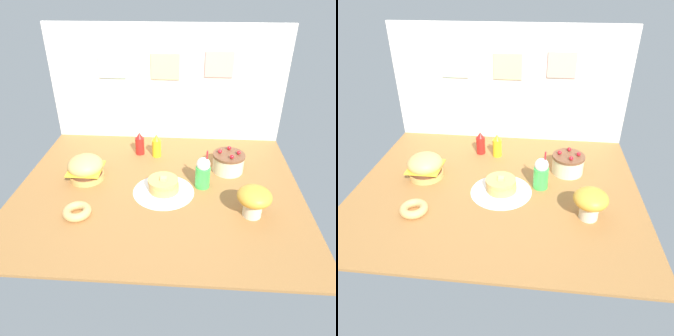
% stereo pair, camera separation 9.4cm
% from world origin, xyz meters
% --- Properties ---
extents(ground_plane, '(2.18, 1.80, 0.02)m').
position_xyz_m(ground_plane, '(0.00, 0.00, -0.01)').
color(ground_plane, '#9E6B38').
extents(back_wall, '(2.18, 0.04, 1.07)m').
position_xyz_m(back_wall, '(0.00, 0.90, 0.54)').
color(back_wall, silver).
rests_on(back_wall, ground_plane).
extents(doily_mat, '(0.46, 0.46, 0.00)m').
position_xyz_m(doily_mat, '(0.04, -0.06, 0.00)').
color(doily_mat, white).
rests_on(doily_mat, ground_plane).
extents(burger, '(0.28, 0.28, 0.20)m').
position_xyz_m(burger, '(-0.59, 0.09, 0.10)').
color(burger, '#DBA859').
rests_on(burger, ground_plane).
extents(pancake_stack, '(0.36, 0.36, 0.13)m').
position_xyz_m(pancake_stack, '(0.04, -0.06, 0.05)').
color(pancake_stack, white).
rests_on(pancake_stack, doily_mat).
extents(layer_cake, '(0.26, 0.26, 0.19)m').
position_xyz_m(layer_cake, '(0.56, 0.28, 0.08)').
color(layer_cake, beige).
rests_on(layer_cake, ground_plane).
extents(ketchup_bottle, '(0.08, 0.08, 0.21)m').
position_xyz_m(ketchup_bottle, '(-0.22, 0.53, 0.10)').
color(ketchup_bottle, red).
rests_on(ketchup_bottle, ground_plane).
extents(mustard_bottle, '(0.08, 0.08, 0.21)m').
position_xyz_m(mustard_bottle, '(-0.06, 0.50, 0.10)').
color(mustard_bottle, yellow).
rests_on(mustard_bottle, ground_plane).
extents(cream_soda_cup, '(0.12, 0.12, 0.32)m').
position_xyz_m(cream_soda_cup, '(0.34, 0.04, 0.12)').
color(cream_soda_cup, green).
rests_on(cream_soda_cup, ground_plane).
extents(donut_pink_glaze, '(0.20, 0.20, 0.06)m').
position_xyz_m(donut_pink_glaze, '(-0.53, -0.37, 0.03)').
color(donut_pink_glaze, tan).
rests_on(donut_pink_glaze, ground_plane).
extents(mushroom_stool, '(0.23, 0.23, 0.22)m').
position_xyz_m(mushroom_stool, '(0.67, -0.29, 0.14)').
color(mushroom_stool, beige).
rests_on(mushroom_stool, ground_plane).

